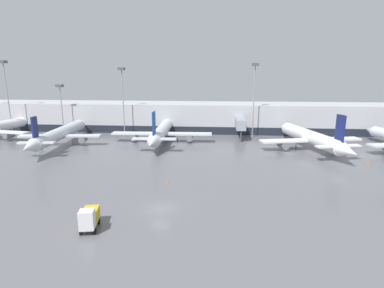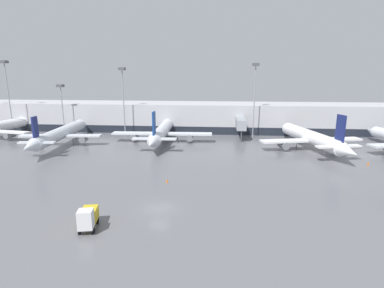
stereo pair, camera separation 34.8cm
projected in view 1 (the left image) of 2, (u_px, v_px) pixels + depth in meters
name	position (u px, v px, depth m)	size (l,w,h in m)	color
ground_plane	(160.00, 209.00, 41.35)	(320.00, 320.00, 0.00)	slate
terminal_building	(195.00, 117.00, 100.48)	(160.00, 26.86, 9.00)	#B2B2B7
parked_jet_0	(162.00, 132.00, 81.98)	(27.53, 35.08, 9.78)	silver
parked_jet_1	(311.00, 138.00, 73.75)	(25.71, 33.52, 10.05)	white
parked_jet_4	(60.00, 134.00, 77.82)	(21.10, 36.44, 9.32)	silver
service_truck_1	(89.00, 217.00, 35.41)	(2.46, 4.15, 2.94)	gold
traffic_cone_2	(350.00, 149.00, 73.17)	(0.51, 0.51, 0.65)	orange
traffic_cone_3	(368.00, 163.00, 61.55)	(0.42, 0.42, 0.71)	orange
traffic_cone_4	(168.00, 181.00, 51.42)	(0.38, 0.38, 0.64)	orange
apron_light_mast_2	(5.00, 78.00, 90.57)	(1.80, 1.80, 22.38)	gray
apron_light_mast_3	(255.00, 81.00, 85.08)	(1.80, 1.80, 21.37)	gray
apron_light_mast_4	(122.00, 83.00, 88.91)	(1.80, 1.80, 20.28)	gray
apron_light_mast_6	(60.00, 94.00, 91.42)	(1.80, 1.80, 15.33)	gray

